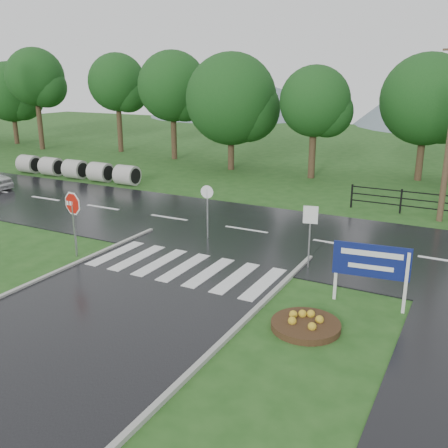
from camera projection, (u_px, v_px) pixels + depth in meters
The scene contains 12 objects.
ground at pixel (82, 332), 13.04m from camera, with size 120.00×120.00×0.00m, color #214C19.
main_road at pixel (246, 230), 21.50m from camera, with size 90.00×8.00×0.04m, color black.
walkway at pixel (447, 341), 12.61m from camera, with size 2.20×11.00×0.04m, color black.
crosswalk at pixel (184, 267), 17.25m from camera, with size 6.50×2.80×0.02m.
hills at pixel (433, 236), 70.92m from camera, with size 102.00×48.00×48.00m.
treeline at pixel (351, 176), 32.89m from camera, with size 83.20×5.20×10.00m.
culvert_pipes at pixel (75, 169), 32.12m from camera, with size 9.70×1.20×1.20m.
stop_sign at pixel (73, 209), 17.92m from camera, with size 1.14×0.22×2.60m.
estate_billboard at pixel (371, 264), 14.15m from camera, with size 2.14×0.33×1.88m.
flower_bed at pixel (306, 324), 13.16m from camera, with size 1.84×1.84×0.37m.
reg_sign_small at pixel (310, 225), 16.82m from camera, with size 0.49×0.13×2.25m.
reg_sign_round at pixel (207, 206), 19.93m from camera, with size 0.52×0.10×2.25m.
Camera 1 is at (8.77, -8.57, 6.45)m, focal length 40.00 mm.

